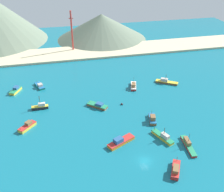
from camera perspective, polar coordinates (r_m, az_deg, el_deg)
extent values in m
cube|color=#146B7F|center=(111.42, 1.99, -3.51)|extent=(260.00, 280.00, 0.50)
cube|color=brown|center=(114.31, -3.19, -2.14)|extent=(8.68, 8.13, 1.00)
cube|color=#238C5B|center=(113.99, -3.20, -1.89)|extent=(8.85, 8.29, 0.20)
cube|color=#28568C|center=(113.18, -2.72, -1.77)|extent=(3.65, 3.59, 1.00)
cylinder|color=#4C3823|center=(115.54, -4.92, -1.14)|extent=(0.52, 0.48, 1.35)
cube|color=brown|center=(106.89, 8.73, -5.01)|extent=(4.36, 7.77, 1.02)
cube|color=#1E669E|center=(106.54, 8.75, -4.75)|extent=(4.45, 7.92, 0.20)
cube|color=brown|center=(105.28, 8.84, -4.63)|extent=(2.55, 3.16, 1.59)
cylinder|color=#4C3823|center=(108.92, 8.61, -3.49)|extent=(0.27, 0.61, 1.39)
cube|color=red|center=(86.91, 13.61, -15.31)|extent=(5.77, 7.74, 1.21)
cube|color=red|center=(86.42, 13.67, -14.98)|extent=(5.88, 7.90, 0.20)
cube|color=brown|center=(85.26, 13.67, -15.09)|extent=(3.16, 3.77, 1.16)
cylinder|color=#4C3823|center=(88.42, 13.91, -13.11)|extent=(0.45, 0.66, 1.63)
cube|color=red|center=(130.40, 4.68, 2.12)|extent=(4.78, 8.66, 0.93)
cube|color=white|center=(130.14, 4.69, 2.34)|extent=(4.87, 8.84, 0.20)
cube|color=brown|center=(128.86, 4.71, 2.44)|extent=(2.79, 3.87, 1.39)
cylinder|color=#4C3823|center=(128.46, 4.74, 3.46)|extent=(0.11, 0.11, 3.08)
cube|color=brown|center=(136.65, 11.78, 2.89)|extent=(10.60, 8.06, 0.79)
cube|color=gold|center=(136.43, 11.80, 3.07)|extent=(10.82, 8.22, 0.20)
cube|color=#B2ADA3|center=(136.21, 11.27, 3.47)|extent=(3.93, 3.47, 1.45)
cylinder|color=#4C3823|center=(135.83, 13.86, 2.90)|extent=(0.48, 0.37, 1.08)
cylinder|color=#4C3823|center=(135.31, 11.63, 4.15)|extent=(0.19, 0.19, 2.39)
cube|color=gold|center=(98.40, 10.87, -8.77)|extent=(5.48, 9.65, 0.96)
cube|color=#238C5B|center=(98.04, 10.91, -8.50)|extent=(5.59, 9.85, 0.20)
cube|color=#B2ADA3|center=(96.92, 11.45, -8.47)|extent=(2.64, 3.54, 1.45)
cylinder|color=#4C3823|center=(100.02, 9.21, -7.03)|extent=(0.32, 0.58, 1.31)
cylinder|color=#4C3823|center=(96.07, 11.30, -7.37)|extent=(0.19, 0.19, 2.46)
cube|color=gold|center=(133.86, -20.16, 1.05)|extent=(5.54, 7.62, 1.09)
cube|color=#238C5B|center=(133.57, -20.21, 1.29)|extent=(5.65, 7.77, 0.20)
cube|color=#28568C|center=(133.93, -20.07, 1.71)|extent=(2.99, 3.28, 1.08)
cylinder|color=#4C3823|center=(130.93, -20.96, 0.89)|extent=(0.38, 0.63, 1.48)
cube|color=gold|center=(106.50, -17.87, -6.41)|extent=(6.82, 7.12, 1.12)
cube|color=red|center=(106.12, -17.93, -6.12)|extent=(6.96, 7.26, 0.20)
cube|color=brown|center=(106.22, -17.64, -5.58)|extent=(2.99, 3.02, 1.16)
cylinder|color=#4C3823|center=(104.06, -19.27, -6.71)|extent=(0.53, 0.56, 1.52)
cube|color=red|center=(96.80, 16.20, -10.40)|extent=(3.01, 11.04, 0.73)
cube|color=#238C5B|center=(96.51, 16.23, -10.19)|extent=(3.07, 11.26, 0.20)
cube|color=brown|center=(97.01, 16.00, -9.36)|extent=(1.83, 4.20, 1.25)
cylinder|color=#4C3823|center=(95.07, 16.37, -8.61)|extent=(0.12, 0.12, 3.24)
cube|color=#232328|center=(116.97, -15.32, -2.43)|extent=(6.88, 1.87, 1.16)
cube|color=gold|center=(116.62, -15.36, -2.15)|extent=(7.02, 1.91, 0.20)
cube|color=beige|center=(116.15, -14.99, -1.78)|extent=(2.90, 1.39, 1.36)
cylinder|color=#4C3823|center=(116.53, -16.92, -2.02)|extent=(0.67, 0.12, 1.56)
cylinder|color=#4C3823|center=(114.97, -15.44, -0.77)|extent=(0.19, 0.19, 3.54)
cube|color=orange|center=(94.69, 1.99, -9.92)|extent=(10.69, 7.20, 0.97)
cube|color=red|center=(94.31, 1.99, -9.64)|extent=(10.90, 7.35, 0.20)
cube|color=#28568C|center=(93.08, 1.39, -9.55)|extent=(3.83, 3.35, 1.57)
cube|color=#198466|center=(135.16, -15.40, 2.09)|extent=(5.38, 8.63, 0.77)
cube|color=#1E669E|center=(134.95, -15.42, 2.27)|extent=(5.49, 8.80, 0.20)
cube|color=#B2ADA3|center=(133.78, -15.32, 2.34)|extent=(2.81, 3.06, 1.07)
cylinder|color=#4C3823|center=(137.93, -15.95, 3.02)|extent=(0.28, 0.50, 1.06)
sphere|color=#232328|center=(115.91, 2.14, -1.80)|extent=(1.10, 1.10, 1.10)
cube|color=beige|center=(174.24, -4.16, 9.55)|extent=(247.00, 24.06, 1.20)
cone|color=#60705B|center=(199.43, -2.26, 14.79)|extent=(65.56, 65.56, 18.07)
cylinder|color=#B7332D|center=(174.29, -8.68, 13.62)|extent=(1.06, 1.06, 26.18)
cylinder|color=#B7332D|center=(172.16, -8.90, 16.30)|extent=(2.62, 0.53, 0.53)
cylinder|color=#B7332D|center=(173.45, -8.76, 14.62)|extent=(0.53, 2.09, 0.53)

